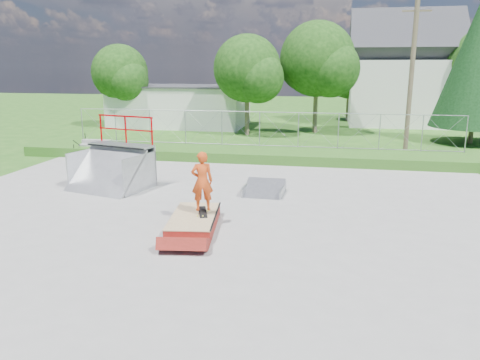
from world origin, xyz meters
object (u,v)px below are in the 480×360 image
object	(u,v)px
quarter_pipe	(108,155)
flat_bank_ramp	(264,189)
skater	(202,184)
grind_box	(194,222)

from	to	relation	value
quarter_pipe	flat_bank_ramp	size ratio (longest dim) A/B	1.78
quarter_pipe	skater	bearing A→B (deg)	-22.52
grind_box	flat_bank_ramp	bearing A→B (deg)	61.87
quarter_pipe	skater	world-z (taller)	quarter_pipe
grind_box	quarter_pipe	bearing A→B (deg)	132.63
skater	grind_box	bearing A→B (deg)	19.88
grind_box	quarter_pipe	size ratio (longest dim) A/B	1.03
quarter_pipe	skater	distance (m)	5.76
skater	flat_bank_ramp	bearing A→B (deg)	-128.58
quarter_pipe	flat_bank_ramp	world-z (taller)	quarter_pipe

